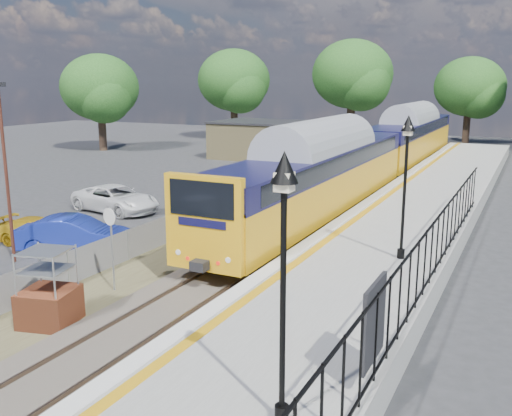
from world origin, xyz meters
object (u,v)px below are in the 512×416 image
Objects in this scene: speed_sign at (111,236)px; carpark_lamp at (5,161)px; victorian_lamp_south at (284,227)px; train at (376,149)px; car_yellow at (40,232)px; car_white at (116,199)px; victorian_lamp_north at (407,154)px; brick_plinth at (48,289)px; car_blue at (74,235)px.

speed_sign is 0.42× the size of carpark_lamp.
victorian_lamp_south is 27.53m from train.
carpark_lamp reaches higher than car_yellow.
train is at bearing -29.14° from car_white.
victorian_lamp_north reaches higher than brick_plinth.
victorian_lamp_north is at bearing -88.52° from car_yellow.
victorian_lamp_south is at bearing -125.78° from car_yellow.
speed_sign is at bearing -131.65° from car_white.
train is 16.23m from car_white.
victorian_lamp_north is 0.11× the size of train.
carpark_lamp is 3.88m from car_yellow.
car_yellow is at bearing 138.25° from brick_plinth.
train reaches higher than brick_plinth.
car_white is (-3.19, 6.23, -0.05)m from car_blue.
car_yellow is (-6.15, 2.86, -1.31)m from speed_sign.
speed_sign reaches higher than brick_plinth.
carpark_lamp is 1.49× the size of car_blue.
brick_plinth is (-8.00, 2.56, -3.26)m from victorian_lamp_south.
car_blue is 0.90× the size of car_white.
speed_sign is at bearing 92.24° from brick_plinth.
victorian_lamp_south reaches higher than train.
brick_plinth is at bearing -137.78° from car_yellow.
carpark_lamp reaches higher than brick_plinth.
victorian_lamp_south is at bearing -78.45° from train.
speed_sign is (-8.11, 5.29, -2.45)m from victorian_lamp_south.
victorian_lamp_north reaches higher than car_blue.
victorian_lamp_north is at bearing 91.15° from victorian_lamp_south.
speed_sign reaches higher than car_white.
victorian_lamp_south is at bearing -144.69° from car_blue.
speed_sign reaches higher than car_blue.
car_blue is (-4.14, 2.68, -1.14)m from speed_sign.
victorian_lamp_north reaches higher than speed_sign.
carpark_lamp is at bearing -176.87° from speed_sign.
car_blue is at bearing -109.62° from train.
victorian_lamp_north is 13.81m from carpark_lamp.
car_yellow is (-14.06, -1.85, -3.75)m from victorian_lamp_north.
car_white is (-1.18, 6.04, 0.12)m from car_yellow.
car_yellow is at bearing 166.72° from speed_sign.
speed_sign is at bearing -8.52° from carpark_lamp.
car_white is (-9.94, -12.72, -1.67)m from train.
carpark_lamp is 1.72× the size of car_yellow.
brick_plinth is at bearing -32.97° from carpark_lamp.
car_white is (-7.44, 11.63, -0.37)m from brick_plinth.
car_yellow is (-0.82, 2.06, -3.18)m from carpark_lamp.
carpark_lamp is at bearing 126.17° from car_blue.
car_white is at bearing 103.90° from carpark_lamp.
victorian_lamp_north is 1.68× the size of speed_sign.
car_white is at bearing 5.46° from car_blue.
car_white is at bearing 5.03° from car_yellow.
brick_plinth reaches higher than car_yellow.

